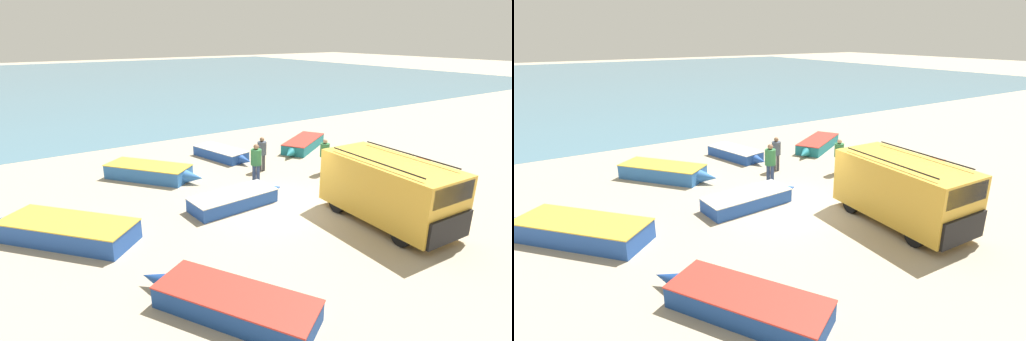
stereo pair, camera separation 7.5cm
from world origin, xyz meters
TOP-DOWN VIEW (x-y plane):
  - ground_plane at (0.00, 0.00)m, footprint 200.00×200.00m
  - sea_water at (0.00, 52.00)m, footprint 120.00×80.00m
  - parked_van at (2.34, -3.11)m, footprint 2.37×4.92m
  - fishing_rowboat_0 at (-4.72, -4.28)m, footprint 3.23×4.58m
  - fishing_rowboat_1 at (-3.03, 5.75)m, footprint 3.68×4.30m
  - fishing_rowboat_2 at (-7.37, 1.77)m, footprint 4.31×4.69m
  - fishing_rowboat_3 at (5.95, 5.79)m, footprint 4.31×3.06m
  - fishing_rowboat_4 at (1.21, 6.76)m, footprint 1.96×3.86m
  - fishing_rowboat_5 at (6.59, -0.65)m, footprint 3.82×2.60m
  - fishing_rowboat_6 at (-1.38, 1.02)m, footprint 4.15×1.53m
  - fisherman_0 at (1.82, 3.91)m, footprint 0.44×0.44m
  - fisherman_1 at (4.09, 2.00)m, footprint 0.44×0.44m
  - fisherman_2 at (0.61, 2.59)m, footprint 0.48×0.48m

SIDE VIEW (x-z plane):
  - ground_plane at x=0.00m, z-range 0.00..0.00m
  - sea_water at x=0.00m, z-range 0.00..0.01m
  - fishing_rowboat_4 at x=1.21m, z-range 0.00..0.53m
  - fishing_rowboat_6 at x=-1.38m, z-range 0.00..0.55m
  - fishing_rowboat_3 at x=5.95m, z-range 0.00..0.58m
  - fishing_rowboat_0 at x=-4.72m, z-range 0.00..0.58m
  - fishing_rowboat_5 at x=6.59m, z-range 0.00..0.64m
  - fishing_rowboat_1 at x=-3.03m, z-range 0.00..0.66m
  - fishing_rowboat_2 at x=-7.37m, z-range 0.00..0.68m
  - fisherman_1 at x=4.09m, z-range 0.16..1.83m
  - fisherman_0 at x=1.82m, z-range 0.16..1.84m
  - fisherman_2 at x=0.61m, z-range 0.18..1.99m
  - parked_van at x=2.34m, z-range 0.05..2.43m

